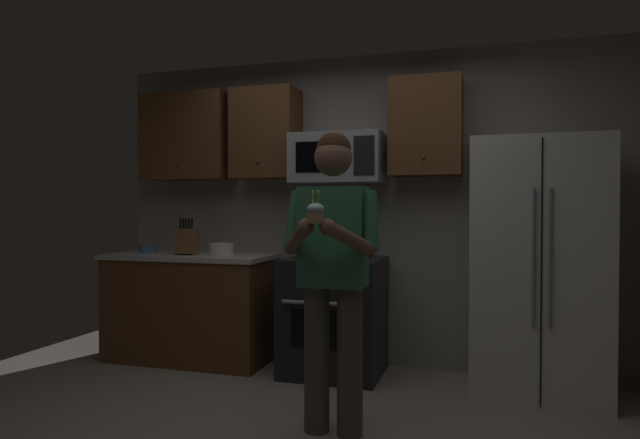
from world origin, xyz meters
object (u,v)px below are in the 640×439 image
(knife_block, at_px, (187,241))
(microwave, at_px, (338,159))
(oven_range, at_px, (334,316))
(cupcake, at_px, (316,213))
(person, at_px, (333,264))
(refrigerator, at_px, (537,267))
(bowl_large_white, at_px, (221,249))
(bowl_small_colored, at_px, (148,249))

(knife_block, bearing_deg, microwave, 6.55)
(oven_range, bearing_deg, cupcake, -78.03)
(oven_range, xyz_separation_m, person, (0.31, -1.14, 0.53))
(knife_block, bearing_deg, cupcake, -41.77)
(microwave, height_order, cupcake, microwave)
(cupcake, bearing_deg, refrigerator, 50.16)
(oven_range, relative_size, person, 0.53)
(microwave, distance_m, knife_block, 1.47)
(bowl_large_white, bearing_deg, cupcake, -48.65)
(oven_range, distance_m, person, 1.29)
(knife_block, height_order, cupcake, cupcake)
(person, bearing_deg, knife_block, 145.45)
(microwave, height_order, person, microwave)
(bowl_large_white, height_order, bowl_small_colored, bowl_large_white)
(bowl_large_white, bearing_deg, refrigerator, -1.54)
(refrigerator, relative_size, knife_block, 5.63)
(oven_range, relative_size, microwave, 1.26)
(refrigerator, xyz_separation_m, person, (-1.19, -1.10, 0.10))
(microwave, relative_size, refrigerator, 0.41)
(bowl_large_white, relative_size, person, 0.12)
(oven_range, xyz_separation_m, cupcake, (0.31, -1.46, 0.83))
(refrigerator, distance_m, knife_block, 2.80)
(microwave, xyz_separation_m, bowl_small_colored, (-1.72, -0.11, -0.76))
(oven_range, bearing_deg, refrigerator, -1.50)
(bowl_large_white, xyz_separation_m, person, (1.31, -1.16, 0.02))
(person, relative_size, cupcake, 10.13)
(refrigerator, bearing_deg, oven_range, 178.50)
(microwave, bearing_deg, cupcake, -78.91)
(knife_block, bearing_deg, bowl_small_colored, 174.38)
(refrigerator, bearing_deg, cupcake, -129.84)
(microwave, distance_m, refrigerator, 1.72)
(microwave, bearing_deg, refrigerator, -6.03)
(oven_range, xyz_separation_m, knife_block, (-1.30, -0.03, 0.57))
(cupcake, bearing_deg, oven_range, 101.97)
(bowl_large_white, bearing_deg, person, -41.54)
(refrigerator, bearing_deg, bowl_small_colored, 179.09)
(microwave, height_order, bowl_small_colored, microwave)
(bowl_small_colored, height_order, cupcake, cupcake)
(microwave, distance_m, person, 1.48)
(refrigerator, distance_m, person, 1.62)
(oven_range, relative_size, bowl_small_colored, 6.23)
(knife_block, bearing_deg, refrigerator, -0.20)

